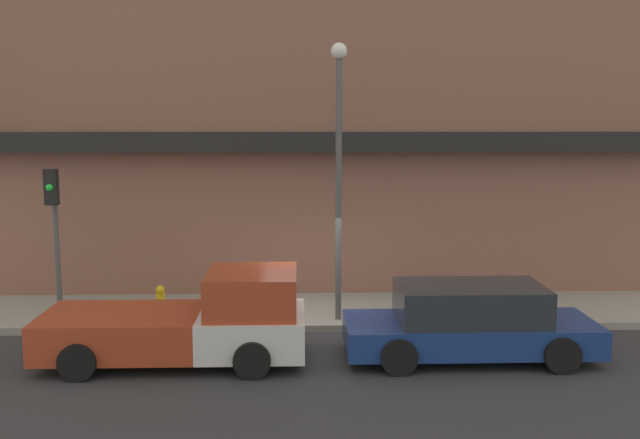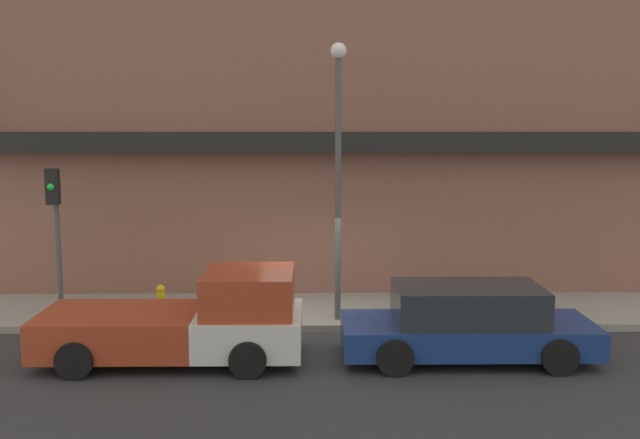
% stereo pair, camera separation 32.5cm
% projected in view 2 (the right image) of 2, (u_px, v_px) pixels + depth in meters
% --- Properties ---
extents(ground_plane, '(80.00, 80.00, 0.00)m').
position_uv_depth(ground_plane, '(318.00, 333.00, 15.75)').
color(ground_plane, '#2D2D30').
extents(sidewalk, '(36.00, 3.02, 0.17)m').
position_uv_depth(sidewalk, '(317.00, 311.00, 17.23)').
color(sidewalk, gray).
rests_on(sidewalk, ground).
extents(building, '(19.80, 3.80, 11.31)m').
position_uv_depth(building, '(316.00, 87.00, 19.45)').
color(building, brown).
rests_on(building, ground).
extents(pickup_truck, '(5.05, 2.26, 1.77)m').
position_uv_depth(pickup_truck, '(190.00, 321.00, 13.86)').
color(pickup_truck, silver).
rests_on(pickup_truck, ground).
extents(parked_car, '(4.89, 2.06, 1.47)m').
position_uv_depth(parked_car, '(467.00, 323.00, 13.93)').
color(parked_car, navy).
rests_on(parked_car, ground).
extents(fire_hydrant, '(0.21, 0.21, 0.74)m').
position_uv_depth(fire_hydrant, '(161.00, 300.00, 16.45)').
color(fire_hydrant, yellow).
rests_on(fire_hydrant, sidewalk).
extents(street_lamp, '(0.36, 0.36, 6.17)m').
position_uv_depth(street_lamp, '(338.00, 152.00, 15.72)').
color(street_lamp, '#4C4C4C').
rests_on(street_lamp, sidewalk).
extents(traffic_light, '(0.28, 0.42, 3.43)m').
position_uv_depth(traffic_light, '(55.00, 216.00, 16.00)').
color(traffic_light, '#4C4C4C').
rests_on(traffic_light, sidewalk).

